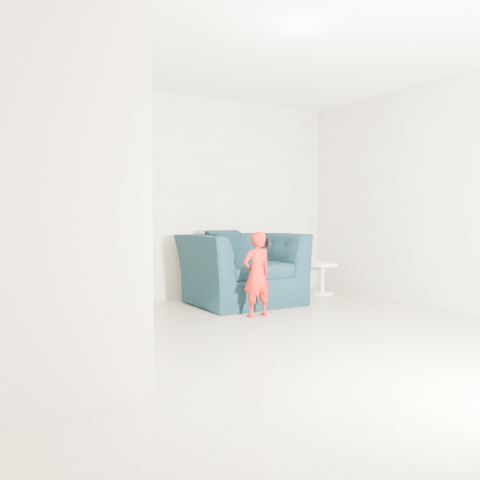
# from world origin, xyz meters

# --- Properties ---
(floor) EXTENTS (5.50, 5.50, 0.00)m
(floor) POSITION_xyz_m (0.00, 0.00, 0.00)
(floor) COLOR gray
(floor) RESTS_ON ground
(ceiling) EXTENTS (5.50, 5.50, 0.00)m
(ceiling) POSITION_xyz_m (0.00, 0.00, 2.70)
(ceiling) COLOR silver
(ceiling) RESTS_ON back_wall
(back_wall) EXTENTS (5.00, 0.00, 5.00)m
(back_wall) POSITION_xyz_m (0.00, 2.75, 1.35)
(back_wall) COLOR #A09B83
(back_wall) RESTS_ON floor
(right_wall) EXTENTS (0.00, 5.50, 5.50)m
(right_wall) POSITION_xyz_m (2.50, 0.00, 1.35)
(right_wall) COLOR #A09B83
(right_wall) RESTS_ON floor
(armchair) EXTENTS (1.36, 1.19, 0.88)m
(armchair) POSITION_xyz_m (0.67, 2.02, 0.44)
(armchair) COLOR black
(armchair) RESTS_ON floor
(toddler) EXTENTS (0.34, 0.22, 0.93)m
(toddler) POSITION_xyz_m (0.38, 1.22, 0.47)
(toddler) COLOR #A91905
(toddler) RESTS_ON floor
(side_table) EXTENTS (0.44, 0.44, 0.44)m
(side_table) POSITION_xyz_m (2.01, 2.04, 0.30)
(side_table) COLOR silver
(side_table) RESTS_ON floor
(staircase) EXTENTS (1.02, 3.03, 3.62)m
(staircase) POSITION_xyz_m (-2.00, 0.55, 0.95)
(staircase) COLOR #ADA089
(staircase) RESTS_ON floor
(cushion) EXTENTS (0.47, 0.23, 0.47)m
(cushion) POSITION_xyz_m (0.58, 2.38, 0.68)
(cushion) COLOR black
(cushion) RESTS_ON armchair
(throw) EXTENTS (0.05, 0.52, 0.58)m
(throw) POSITION_xyz_m (0.12, 1.99, 0.55)
(throw) COLOR black
(throw) RESTS_ON armchair
(phone) EXTENTS (0.03, 0.05, 0.10)m
(phone) POSITION_xyz_m (0.49, 1.18, 0.81)
(phone) COLOR black
(phone) RESTS_ON toddler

